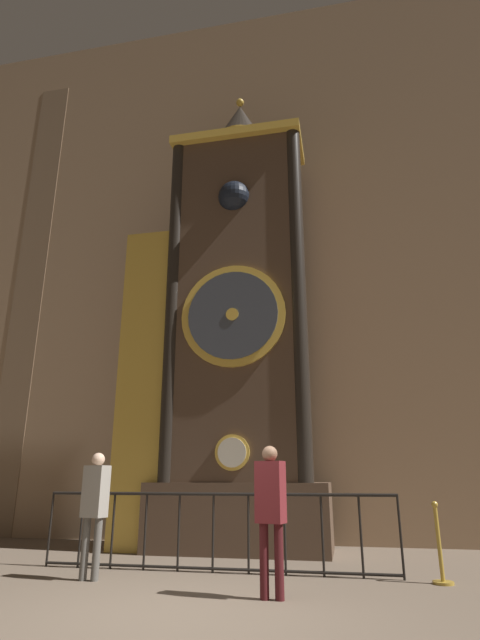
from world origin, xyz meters
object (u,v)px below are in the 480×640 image
visitor_far (271,504)px  stanchion_post (440,556)px  clock_tower (225,330)px  visitor_near (95,502)px

visitor_far → stanchion_post: bearing=48.1°
visitor_far → clock_tower: bearing=126.9°
visitor_far → stanchion_post: (2.13, 1.38, -0.71)m
visitor_near → stanchion_post: size_ratio=1.64×
visitor_near → visitor_far: 2.75m
clock_tower → stanchion_post: (3.65, -2.40, -4.15)m
clock_tower → visitor_near: 4.83m
clock_tower → visitor_far: 5.33m
clock_tower → visitor_near: size_ratio=6.19×
visitor_near → stanchion_post: (4.81, 0.76, -0.69)m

